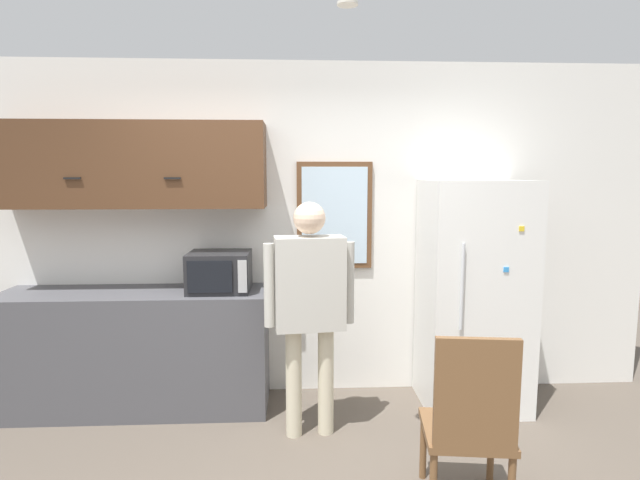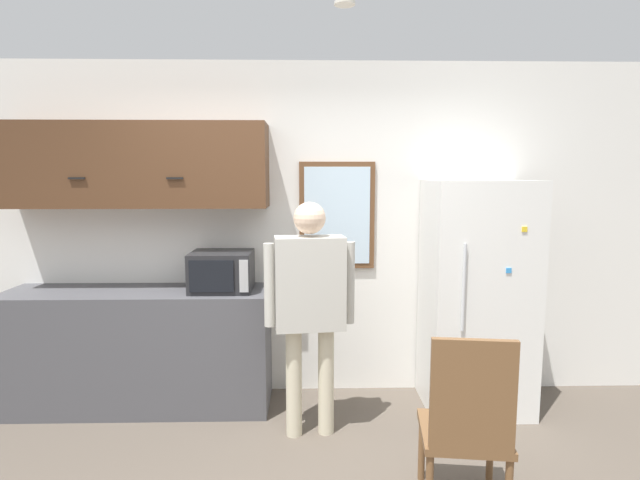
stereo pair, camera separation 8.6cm
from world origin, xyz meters
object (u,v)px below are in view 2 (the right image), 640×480
(refrigerator, at_px, (477,296))
(chair, at_px, (467,421))
(microwave, at_px, (222,271))
(person, at_px, (310,295))

(refrigerator, xyz_separation_m, chair, (-0.47, -1.28, -0.35))
(refrigerator, bearing_deg, microwave, 178.46)
(microwave, bearing_deg, refrigerator, -1.54)
(microwave, distance_m, chair, 2.07)
(refrigerator, bearing_deg, person, -162.23)
(refrigerator, height_order, chair, refrigerator)
(microwave, bearing_deg, chair, -41.77)
(person, relative_size, refrigerator, 0.92)
(person, distance_m, refrigerator, 1.35)
(person, xyz_separation_m, chair, (0.82, -0.87, -0.46))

